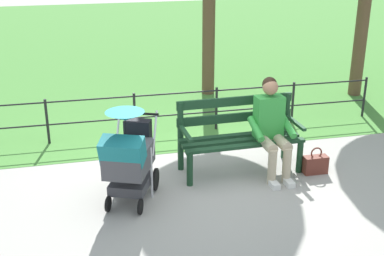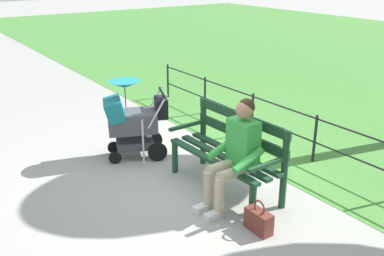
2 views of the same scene
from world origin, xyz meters
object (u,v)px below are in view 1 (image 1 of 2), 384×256
stroller (129,155)px  handbag (315,164)px  person_on_bench (272,125)px  park_bench (239,132)px

stroller → handbag: 2.52m
person_on_bench → handbag: 0.82m
stroller → handbag: stroller is taller
park_bench → person_on_bench: size_ratio=1.27×
handbag → park_bench: bearing=-21.5°
person_on_bench → handbag: (-0.59, 0.15, -0.55)m
stroller → handbag: size_ratio=3.11×
person_on_bench → handbag: size_ratio=3.45×
park_bench → handbag: bearing=158.5°
park_bench → stroller: size_ratio=1.40×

